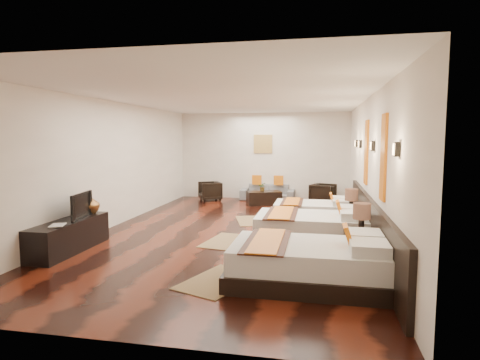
% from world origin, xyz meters
% --- Properties ---
extents(floor, '(5.50, 9.50, 0.01)m').
position_xyz_m(floor, '(0.00, 0.00, 0.00)').
color(floor, black).
rests_on(floor, ground).
extents(ceiling, '(5.50, 9.50, 0.01)m').
position_xyz_m(ceiling, '(0.00, 0.00, 2.80)').
color(ceiling, white).
rests_on(ceiling, floor).
extents(back_wall, '(5.50, 0.01, 2.80)m').
position_xyz_m(back_wall, '(0.00, 4.75, 1.40)').
color(back_wall, silver).
rests_on(back_wall, floor).
extents(left_wall, '(0.01, 9.50, 2.80)m').
position_xyz_m(left_wall, '(-2.75, 0.00, 1.40)').
color(left_wall, silver).
rests_on(left_wall, floor).
extents(right_wall, '(0.01, 9.50, 2.80)m').
position_xyz_m(right_wall, '(2.75, 0.00, 1.40)').
color(right_wall, silver).
rests_on(right_wall, floor).
extents(headboard_panel, '(0.08, 6.60, 0.90)m').
position_xyz_m(headboard_panel, '(2.71, -0.80, 0.45)').
color(headboard_panel, black).
rests_on(headboard_panel, floor).
extents(bed_near, '(2.20, 1.38, 0.84)m').
position_xyz_m(bed_near, '(1.70, -2.77, 0.29)').
color(bed_near, black).
rests_on(bed_near, floor).
extents(bed_mid, '(2.17, 1.36, 0.83)m').
position_xyz_m(bed_mid, '(1.70, -0.59, 0.28)').
color(bed_mid, black).
rests_on(bed_mid, floor).
extents(bed_far, '(1.87, 1.18, 0.71)m').
position_xyz_m(bed_far, '(1.69, 1.32, 0.24)').
color(bed_far, black).
rests_on(bed_far, floor).
extents(nightstand_a, '(0.50, 0.50, 0.99)m').
position_xyz_m(nightstand_a, '(2.44, -1.87, 0.35)').
color(nightstand_a, black).
rests_on(nightstand_a, floor).
extents(nightstand_b, '(0.49, 0.49, 0.97)m').
position_xyz_m(nightstand_b, '(2.44, 0.11, 0.34)').
color(nightstand_b, black).
rests_on(nightstand_b, floor).
extents(jute_mat_near, '(1.12, 1.39, 0.01)m').
position_xyz_m(jute_mat_near, '(0.43, -2.94, 0.01)').
color(jute_mat_near, olive).
rests_on(jute_mat_near, floor).
extents(jute_mat_mid, '(0.94, 1.31, 0.01)m').
position_xyz_m(jute_mat_mid, '(0.08, -0.83, 0.01)').
color(jute_mat_mid, olive).
rests_on(jute_mat_mid, floor).
extents(jute_mat_far, '(1.07, 1.37, 0.01)m').
position_xyz_m(jute_mat_far, '(0.26, 1.17, 0.01)').
color(jute_mat_far, olive).
rests_on(jute_mat_far, floor).
extents(tv_console, '(0.50, 1.80, 0.55)m').
position_xyz_m(tv_console, '(-2.50, -2.00, 0.28)').
color(tv_console, black).
rests_on(tv_console, floor).
extents(tv, '(0.23, 0.81, 0.46)m').
position_xyz_m(tv, '(-2.45, -1.80, 0.78)').
color(tv, black).
rests_on(tv, tv_console).
extents(book, '(0.31, 0.35, 0.03)m').
position_xyz_m(book, '(-2.50, -2.49, 0.56)').
color(book, black).
rests_on(book, tv_console).
extents(figurine, '(0.46, 0.46, 0.38)m').
position_xyz_m(figurine, '(-2.50, -1.33, 0.74)').
color(figurine, brown).
rests_on(figurine, tv_console).
extents(sofa, '(1.73, 0.71, 0.50)m').
position_xyz_m(sofa, '(0.20, 4.45, 0.25)').
color(sofa, slate).
rests_on(sofa, floor).
extents(armchair_left, '(0.90, 0.89, 0.61)m').
position_xyz_m(armchair_left, '(-1.60, 4.03, 0.30)').
color(armchair_left, black).
rests_on(armchair_left, floor).
extents(armchair_right, '(0.86, 0.85, 0.62)m').
position_xyz_m(armchair_right, '(1.94, 4.03, 0.31)').
color(armchair_right, black).
rests_on(armchair_right, floor).
extents(coffee_table, '(1.11, 0.83, 0.40)m').
position_xyz_m(coffee_table, '(0.20, 3.58, 0.20)').
color(coffee_table, black).
rests_on(coffee_table, floor).
extents(table_plant, '(0.25, 0.22, 0.26)m').
position_xyz_m(table_plant, '(0.15, 3.62, 0.53)').
color(table_plant, '#245B1E').
rests_on(table_plant, coffee_table).
extents(orange_panel_a, '(0.04, 0.40, 1.30)m').
position_xyz_m(orange_panel_a, '(2.73, -1.90, 1.70)').
color(orange_panel_a, '#D86014').
rests_on(orange_panel_a, right_wall).
extents(orange_panel_b, '(0.04, 0.40, 1.30)m').
position_xyz_m(orange_panel_b, '(2.73, 0.30, 1.70)').
color(orange_panel_b, '#D86014').
rests_on(orange_panel_b, right_wall).
extents(sconce_near, '(0.07, 0.12, 0.18)m').
position_xyz_m(sconce_near, '(2.70, -3.00, 1.85)').
color(sconce_near, black).
rests_on(sconce_near, right_wall).
extents(sconce_mid, '(0.07, 0.12, 0.18)m').
position_xyz_m(sconce_mid, '(2.70, -0.80, 1.85)').
color(sconce_mid, black).
rests_on(sconce_mid, right_wall).
extents(sconce_far, '(0.07, 0.12, 0.18)m').
position_xyz_m(sconce_far, '(2.70, 1.40, 1.85)').
color(sconce_far, black).
rests_on(sconce_far, right_wall).
extents(sconce_lounge, '(0.07, 0.12, 0.18)m').
position_xyz_m(sconce_lounge, '(2.70, 2.30, 1.85)').
color(sconce_lounge, black).
rests_on(sconce_lounge, right_wall).
extents(gold_artwork, '(0.60, 0.04, 0.60)m').
position_xyz_m(gold_artwork, '(0.00, 4.73, 1.80)').
color(gold_artwork, '#AD873F').
rests_on(gold_artwork, back_wall).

